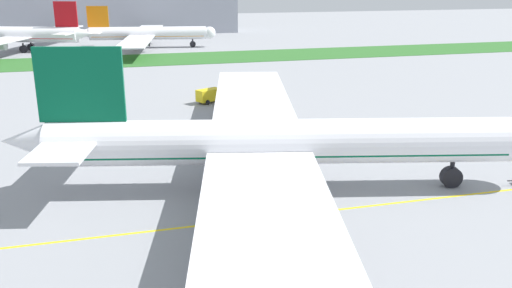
% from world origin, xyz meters
% --- Properties ---
extents(ground_plane, '(600.00, 600.00, 0.00)m').
position_xyz_m(ground_plane, '(0.00, 0.00, 0.00)').
color(ground_plane, gray).
rests_on(ground_plane, ground).
extents(apron_taxi_line, '(280.00, 0.36, 0.01)m').
position_xyz_m(apron_taxi_line, '(0.00, -3.36, 0.00)').
color(apron_taxi_line, yellow).
rests_on(apron_taxi_line, ground).
extents(grass_median_strip, '(320.00, 24.00, 0.10)m').
position_xyz_m(grass_median_strip, '(0.00, 106.14, 0.05)').
color(grass_median_strip, '#2D6628').
rests_on(grass_median_strip, ground).
extents(airliner_foreground, '(57.40, 94.61, 15.73)m').
position_xyz_m(airliner_foreground, '(1.27, 3.66, 5.34)').
color(airliner_foreground, white).
rests_on(airliner_foreground, ground).
extents(ground_crew_wingwalker_port, '(0.35, 0.59, 1.71)m').
position_xyz_m(ground_crew_wingwalker_port, '(-0.82, 11.18, 1.04)').
color(ground_crew_wingwalker_port, black).
rests_on(ground_crew_wingwalker_port, ground).
extents(service_truck_fuel_bowser, '(6.31, 4.65, 2.60)m').
position_xyz_m(service_truck_fuel_bowser, '(2.84, 48.11, 1.47)').
color(service_truck_fuel_bowser, yellow).
rests_on(service_truck_fuel_bowser, ground).
extents(parked_airliner_far_centre, '(46.03, 74.68, 15.39)m').
position_xyz_m(parked_airliner_far_centre, '(-42.06, 134.56, 5.22)').
color(parked_airliner_far_centre, white).
rests_on(parked_airliner_far_centre, ground).
extents(parked_airliner_far_right, '(44.94, 72.81, 13.52)m').
position_xyz_m(parked_airliner_far_right, '(-2.94, 134.59, 4.59)').
color(parked_airliner_far_right, white).
rests_on(parked_airliner_far_right, ground).
extents(terminal_building, '(134.28, 20.00, 18.00)m').
position_xyz_m(terminal_building, '(-29.34, 185.65, 9.00)').
color(terminal_building, gray).
rests_on(terminal_building, ground).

